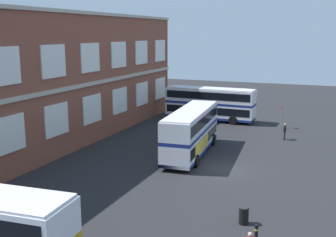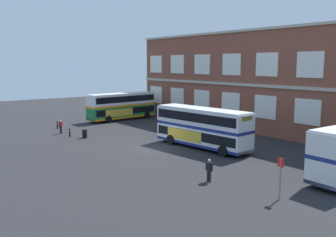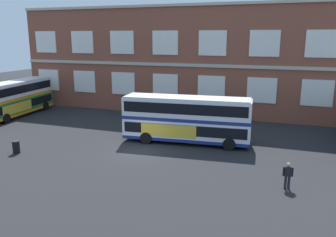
# 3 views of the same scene
# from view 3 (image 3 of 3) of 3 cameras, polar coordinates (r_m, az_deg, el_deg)

# --- Properties ---
(ground_plane) EXTENTS (120.00, 120.00, 0.00)m
(ground_plane) POSITION_cam_3_polar(r_m,az_deg,el_deg) (30.14, -3.24, -4.35)
(ground_plane) COLOR #232326
(brick_terminal_building) EXTENTS (44.32, 8.19, 12.69)m
(brick_terminal_building) POSITION_cam_3_polar(r_m,az_deg,el_deg) (43.98, 4.82, 9.45)
(brick_terminal_building) COLOR brown
(brick_terminal_building) RESTS_ON ground
(double_decker_near) EXTENTS (3.54, 11.17, 4.07)m
(double_decker_near) POSITION_cam_3_polar(r_m,az_deg,el_deg) (44.31, -23.78, 3.12)
(double_decker_near) COLOR #197038
(double_decker_near) RESTS_ON ground
(double_decker_middle) EXTENTS (11.18, 3.58, 4.07)m
(double_decker_middle) POSITION_cam_3_polar(r_m,az_deg,el_deg) (30.26, 3.06, -0.05)
(double_decker_middle) COLOR silver
(double_decker_middle) RESTS_ON ground
(second_passenger) EXTENTS (0.64, 0.30, 1.70)m
(second_passenger) POSITION_cam_3_polar(r_m,az_deg,el_deg) (22.65, 19.06, -8.69)
(second_passenger) COLOR black
(second_passenger) RESTS_ON ground
(station_litter_bin) EXTENTS (0.60, 0.60, 1.03)m
(station_litter_bin) POSITION_cam_3_polar(r_m,az_deg,el_deg) (30.41, -23.65, -4.30)
(station_litter_bin) COLOR black
(station_litter_bin) RESTS_ON ground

